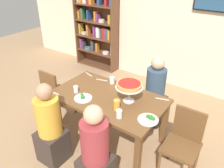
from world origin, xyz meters
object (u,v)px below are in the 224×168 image
object	(u,v)px
diner_far_right	(154,95)
diner_near_left	(50,130)
dining_table	(108,102)
cutlery_fork_near	(102,80)
cutlery_fork_far	(162,99)
salad_plate_near_diner	(149,119)
beer_glass_amber_tall	(117,105)
cutlery_spare_fork	(54,93)
deep_dish_pizza_stand	(129,86)
diner_near_right	(95,156)
water_glass_clear_spare	(119,114)
water_glass_clear_far	(76,89)
chair_head_west	(55,92)
cutlery_knife_near	(121,86)
salad_plate_far_diner	(83,98)
bookshelf	(96,21)
water_glass_clear_near	(112,80)
chair_head_east	(184,141)
cutlery_knife_far	(89,74)

from	to	relation	value
diner_far_right	diner_near_left	bearing A→B (deg)	-25.63
dining_table	cutlery_fork_near	size ratio (longest dim) A/B	8.48
diner_near_left	cutlery_fork_far	bearing A→B (deg)	-42.43
salad_plate_near_diner	beer_glass_amber_tall	bearing A→B (deg)	-174.83
cutlery_spare_fork	deep_dish_pizza_stand	bearing A→B (deg)	22.57
diner_near_right	water_glass_clear_spare	xyz separation A→B (m)	(0.01, 0.45, 0.30)
beer_glass_amber_tall	water_glass_clear_far	size ratio (longest dim) A/B	1.44
deep_dish_pizza_stand	water_glass_clear_far	distance (m)	0.78
beer_glass_amber_tall	cutlery_fork_near	distance (m)	0.81
chair_head_west	cutlery_fork_near	distance (m)	0.81
dining_table	cutlery_knife_near	xyz separation A→B (m)	(-0.01, 0.35, 0.10)
diner_near_left	beer_glass_amber_tall	distance (m)	0.90
diner_near_left	salad_plate_near_diner	size ratio (longest dim) A/B	4.74
cutlery_knife_near	diner_near_right	bearing A→B (deg)	119.28
chair_head_west	water_glass_clear_spare	xyz separation A→B (m)	(1.40, -0.25, 0.31)
salad_plate_far_diner	dining_table	bearing A→B (deg)	43.67
chair_head_west	deep_dish_pizza_stand	size ratio (longest dim) A/B	2.46
bookshelf	chair_head_west	size ratio (longest dim) A/B	2.54
water_glass_clear_near	diner_near_left	bearing A→B (deg)	-100.45
deep_dish_pizza_stand	salad_plate_far_diner	distance (m)	0.64
water_glass_clear_near	cutlery_fork_near	xyz separation A→B (m)	(-0.19, -0.01, -0.05)
dining_table	deep_dish_pizza_stand	xyz separation A→B (m)	(0.29, 0.07, 0.32)
diner_near_right	cutlery_fork_far	size ratio (longest dim) A/B	6.39
bookshelf	cutlery_fork_near	bearing A→B (deg)	-49.62
salad_plate_near_diner	water_glass_clear_near	distance (m)	0.98
cutlery_spare_fork	chair_head_west	bearing A→B (deg)	138.13
diner_far_right	cutlery_spare_fork	size ratio (longest dim) A/B	6.39
dining_table	water_glass_clear_spare	bearing A→B (deg)	-37.91
water_glass_clear_far	chair_head_east	bearing A→B (deg)	7.90
cutlery_fork_far	cutlery_spare_fork	distance (m)	1.49
bookshelf	cutlery_knife_near	xyz separation A→B (m)	(1.77, -1.66, -0.38)
diner_far_right	beer_glass_amber_tall	distance (m)	1.00
bookshelf	beer_glass_amber_tall	size ratio (longest dim) A/B	16.16
diner_near_left	chair_head_west	size ratio (longest dim) A/B	1.32
cutlery_knife_near	cutlery_fork_far	bearing A→B (deg)	-168.94
diner_far_right	cutlery_fork_near	world-z (taller)	diner_far_right
dining_table	bookshelf	distance (m)	2.73
dining_table	water_glass_clear_far	bearing A→B (deg)	-159.75
deep_dish_pizza_stand	cutlery_fork_near	distance (m)	0.73
chair_head_east	cutlery_knife_far	world-z (taller)	chair_head_east
beer_glass_amber_tall	water_glass_clear_near	world-z (taller)	beer_glass_amber_tall
bookshelf	water_glass_clear_far	bearing A→B (deg)	-58.15
beer_glass_amber_tall	cutlery_knife_far	size ratio (longest dim) A/B	0.76
cutlery_fork_near	cutlery_spare_fork	world-z (taller)	same
water_glass_clear_far	diner_far_right	bearing A→B (deg)	49.76
salad_plate_near_diner	salad_plate_far_diner	size ratio (longest dim) A/B	1.00
diner_near_right	beer_glass_amber_tall	xyz separation A→B (m)	(-0.10, 0.56, 0.32)
diner_near_right	beer_glass_amber_tall	size ratio (longest dim) A/B	8.40
deep_dish_pizza_stand	water_glass_clear_spare	xyz separation A→B (m)	(0.09, -0.36, -0.17)
diner_far_right	cutlery_knife_far	size ratio (longest dim) A/B	6.39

